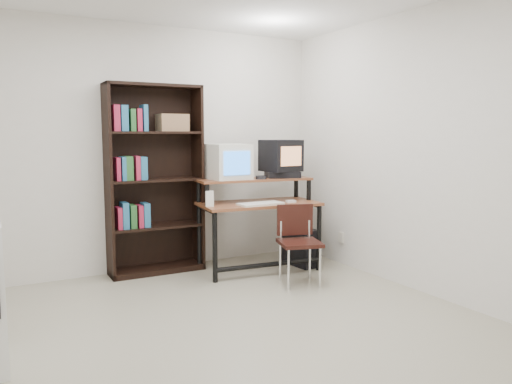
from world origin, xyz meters
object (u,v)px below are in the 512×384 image
crt_monitor (228,162)px  pc_tower (300,246)px  school_chair (298,236)px  computer_desk (258,206)px  bookshelf (154,178)px  crt_tv (281,156)px

crt_monitor → pc_tower: size_ratio=0.96×
crt_monitor → school_chair: crt_monitor is taller
computer_desk → bookshelf: bearing=162.3°
crt_monitor → school_chair: 1.13m
computer_desk → pc_tower: (0.49, -0.08, -0.48)m
pc_tower → school_chair: (-0.40, -0.54, 0.26)m
crt_tv → school_chair: size_ratio=0.53×
crt_monitor → bookshelf: (-0.74, 0.27, -0.16)m
school_chair → bookshelf: bookshelf is taller
pc_tower → school_chair: school_chair is taller
crt_monitor → bookshelf: bookshelf is taller
school_chair → bookshelf: bearing=152.8°
crt_monitor → bookshelf: 0.80m
crt_tv → school_chair: 1.07m
school_chair → crt_tv: bearing=88.2°
crt_tv → bookshelf: size_ratio=0.21×
computer_desk → crt_monitor: (-0.27, 0.18, 0.47)m
pc_tower → bookshelf: size_ratio=0.23×
crt_monitor → computer_desk: bearing=-35.8°
crt_tv → computer_desk: bearing=-170.5°
computer_desk → crt_tv: bearing=22.1°
computer_desk → crt_tv: 0.64m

